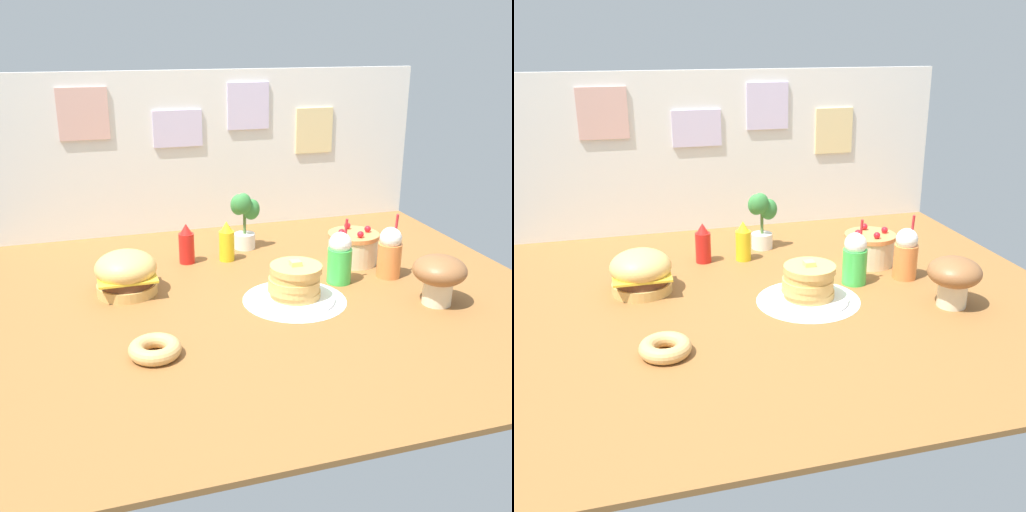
% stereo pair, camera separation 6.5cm
% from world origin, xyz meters
% --- Properties ---
extents(ground_plane, '(2.36, 2.05, 0.02)m').
position_xyz_m(ground_plane, '(0.00, 0.00, -0.01)').
color(ground_plane, brown).
extents(back_wall, '(2.36, 0.04, 0.85)m').
position_xyz_m(back_wall, '(-0.00, 1.02, 0.43)').
color(back_wall, silver).
rests_on(back_wall, ground_plane).
extents(doily_mat, '(0.43, 0.43, 0.00)m').
position_xyz_m(doily_mat, '(0.10, -0.06, 0.00)').
color(doily_mat, white).
rests_on(doily_mat, ground_plane).
extents(burger, '(0.26, 0.26, 0.19)m').
position_xyz_m(burger, '(-0.55, 0.22, 0.09)').
color(burger, '#DBA859').
rests_on(burger, ground_plane).
extents(pancake_stack, '(0.33, 0.33, 0.17)m').
position_xyz_m(pancake_stack, '(0.10, -0.06, 0.07)').
color(pancake_stack, white).
rests_on(pancake_stack, doily_mat).
extents(layer_cake, '(0.24, 0.24, 0.18)m').
position_xyz_m(layer_cake, '(0.52, 0.27, 0.07)').
color(layer_cake, beige).
rests_on(layer_cake, ground_plane).
extents(ketchup_bottle, '(0.07, 0.07, 0.19)m').
position_xyz_m(ketchup_bottle, '(-0.24, 0.50, 0.09)').
color(ketchup_bottle, red).
rests_on(ketchup_bottle, ground_plane).
extents(mustard_bottle, '(0.07, 0.07, 0.19)m').
position_xyz_m(mustard_bottle, '(-0.05, 0.47, 0.09)').
color(mustard_bottle, yellow).
rests_on(mustard_bottle, ground_plane).
extents(cream_soda_cup, '(0.11, 0.11, 0.29)m').
position_xyz_m(cream_soda_cup, '(0.35, 0.06, 0.11)').
color(cream_soda_cup, green).
rests_on(cream_soda_cup, ground_plane).
extents(orange_float_cup, '(0.11, 0.11, 0.29)m').
position_xyz_m(orange_float_cup, '(0.59, 0.06, 0.11)').
color(orange_float_cup, orange).
rests_on(orange_float_cup, ground_plane).
extents(donut_pink_glaze, '(0.18, 0.18, 0.05)m').
position_xyz_m(donut_pink_glaze, '(-0.51, -0.35, 0.03)').
color(donut_pink_glaze, tan).
rests_on(donut_pink_glaze, ground_plane).
extents(potted_plant, '(0.14, 0.11, 0.30)m').
position_xyz_m(potted_plant, '(0.08, 0.62, 0.16)').
color(potted_plant, white).
rests_on(potted_plant, ground_plane).
extents(mushroom_stool, '(0.21, 0.21, 0.20)m').
position_xyz_m(mushroom_stool, '(0.64, -0.26, 0.13)').
color(mushroom_stool, beige).
rests_on(mushroom_stool, ground_plane).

